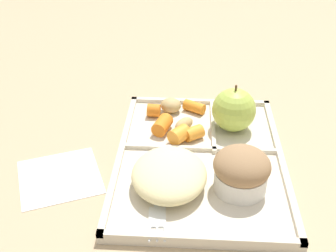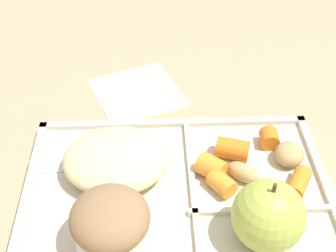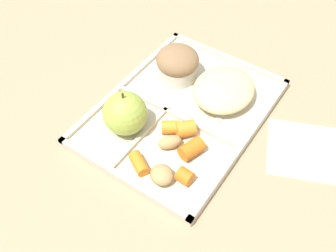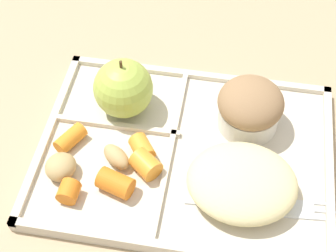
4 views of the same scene
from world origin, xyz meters
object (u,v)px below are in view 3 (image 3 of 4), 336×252
lunch_tray (181,113)px  green_apple (125,113)px  bran_muffin (177,64)px  plastic_fork (238,89)px

lunch_tray → green_apple: bearing=146.9°
green_apple → bran_muffin: green_apple is taller
green_apple → plastic_fork: size_ratio=0.50×
bran_muffin → lunch_tray: bearing=-142.0°
green_apple → plastic_fork: 0.22m
bran_muffin → plastic_fork: bran_muffin is taller
plastic_fork → green_apple: bearing=149.0°
lunch_tray → plastic_fork: bearing=-29.2°
bran_muffin → green_apple: bearing=-180.0°
green_apple → bran_muffin: size_ratio=1.05×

